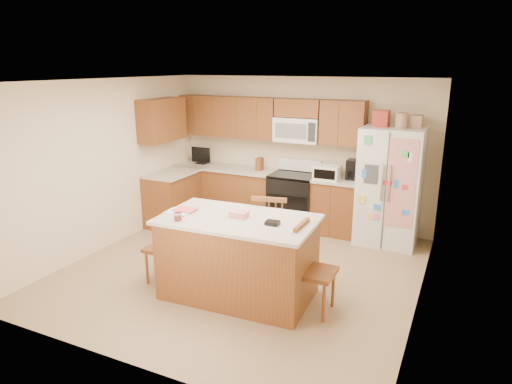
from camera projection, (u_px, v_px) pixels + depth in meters
The scene contains 9 objects.
ground at pixel (243, 270), 6.19m from camera, with size 4.50×4.50×0.00m, color #90775B.
room_shell at pixel (242, 166), 5.80m from camera, with size 4.60×4.60×2.52m.
cabinetry at pixel (238, 170), 7.91m from camera, with size 3.36×1.56×2.15m.
stove at pixel (294, 200), 7.75m from camera, with size 0.76×0.65×1.13m.
refrigerator at pixel (390, 185), 6.93m from camera, with size 0.90×0.79×2.04m.
island at pixel (238, 257), 5.39m from camera, with size 1.84×1.12×1.07m.
windsor_chair_left at pixel (166, 248), 5.75m from camera, with size 0.41×0.43×0.98m.
windsor_chair_back at pixel (271, 236), 5.99m from camera, with size 0.56×0.54×1.09m.
windsor_chair_right at pixel (313, 271), 5.05m from camera, with size 0.42×0.44×1.03m.
Camera 1 is at (2.59, -5.05, 2.69)m, focal length 32.00 mm.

